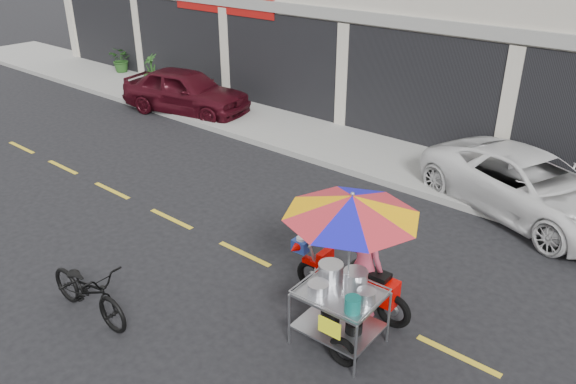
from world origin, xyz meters
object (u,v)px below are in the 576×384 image
Objects in this scene: white_pickup at (529,185)px; near_bicycle at (88,290)px; maroon_sedan at (186,91)px; food_vendor_rig at (353,242)px.

white_pickup is 2.57× the size of near_bicycle.
food_vendor_rig is at bearing -130.95° from maroon_sedan.
maroon_sedan is 10.85m from food_vendor_rig.
food_vendor_rig is (9.49, -5.19, 0.78)m from maroon_sedan.
white_pickup is at bearing -28.75° from near_bicycle.
food_vendor_rig reaches higher than near_bicycle.
white_pickup is 8.30m from near_bicycle.
food_vendor_rig is at bearing -56.46° from near_bicycle.
food_vendor_rig is (-0.68, -5.19, 0.84)m from white_pickup.
white_pickup is at bearing 80.45° from food_vendor_rig.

